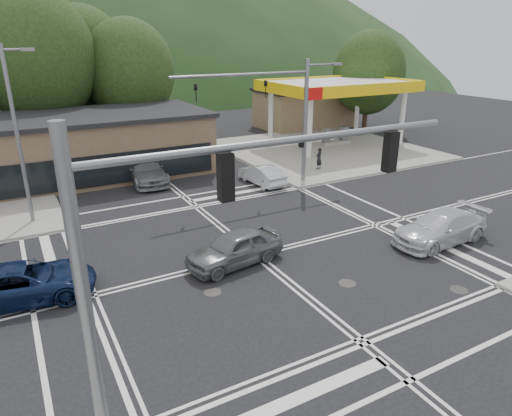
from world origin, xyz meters
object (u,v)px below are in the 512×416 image
car_blue_west (23,283)px  pedestrian (319,158)px  car_grey_center (235,248)px  car_queue_a (262,174)px  car_queue_b (172,155)px  car_silver_east (441,227)px  car_northbound (145,170)px

car_blue_west → pedestrian: 22.00m
car_grey_center → car_queue_a: size_ratio=1.10×
car_queue_a → car_queue_b: bearing=-67.7°
car_queue_a → car_queue_b: size_ratio=0.86×
car_silver_east → car_queue_a: bearing=-168.0°
car_queue_b → car_northbound: (-2.95, -3.10, 0.02)m
car_blue_west → car_queue_b: car_queue_b is taller
car_blue_west → car_grey_center: size_ratio=1.18×
car_blue_west → car_queue_b: bearing=-27.4°
car_queue_b → car_northbound: size_ratio=0.83×
car_queue_a → car_northbound: (-6.66, 4.30, 0.15)m
car_silver_east → pedestrian: pedestrian is taller
car_queue_b → car_northbound: bearing=50.0°
car_northbound → car_queue_a: bearing=-30.2°
car_queue_b → car_northbound: 4.28m
car_blue_west → car_northbound: size_ratio=0.93×
car_blue_west → car_grey_center: car_grey_center is taller
car_blue_west → pedestrian: (20.09, 8.97, 0.22)m
car_grey_center → car_silver_east: bearing=65.4°
car_blue_west → car_northbound: (8.21, 12.52, 0.09)m
car_queue_a → pedestrian: pedestrian is taller
car_grey_center → car_northbound: (0.03, 13.72, 0.06)m
car_silver_east → car_northbound: 19.02m
car_blue_west → pedestrian: pedestrian is taller
car_silver_east → car_northbound: size_ratio=0.92×
car_silver_east → car_northbound: (-9.59, 16.42, 0.06)m
car_queue_b → car_silver_east: bearing=112.3°
car_blue_west → car_queue_b: size_ratio=1.12×
car_grey_center → pedestrian: size_ratio=2.79×
car_blue_west → car_queue_a: bearing=-53.0°
pedestrian → car_queue_a: bearing=-12.0°
car_grey_center → car_queue_b: bearing=161.1°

